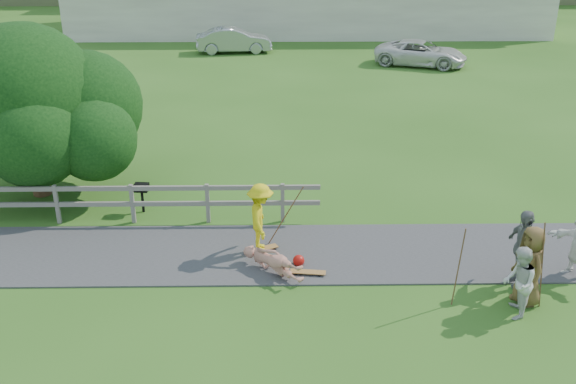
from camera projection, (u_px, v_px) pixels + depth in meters
The scene contains 18 objects.
ground at pixel (194, 287), 14.27m from camera, with size 260.00×260.00×0.00m, color #2D5B1A.
path at pixel (201, 254), 15.64m from camera, with size 34.00×3.00×0.04m, color #363638.
fence at pixel (33, 199), 16.94m from camera, with size 15.05×0.10×1.10m.
skater_rider at pixel (261, 221), 15.39m from camera, with size 1.10×0.63×1.71m, color yellow.
skater_fallen at pixel (273, 262), 14.69m from camera, with size 1.70×0.41×0.62m, color tan.
spectator_a at pixel (519, 283), 12.96m from camera, with size 0.76×0.59×1.55m, color silver.
spectator_b at pixel (522, 248), 14.03m from camera, with size 1.06×0.44×1.82m, color slate.
spectator_c at pixel (530, 266), 13.38m from camera, with size 0.87×0.56×1.77m, color brown.
car_silver at pixel (234, 40), 38.27m from camera, with size 1.56×4.46×1.47m, color #A1A3A8.
car_white at pixel (421, 53), 34.95m from camera, with size 2.27×4.93×1.37m, color silver.
tree at pixel (33, 135), 18.30m from camera, with size 6.50×6.50×3.68m, color black, non-canonical shape.
bbq at pixel (142, 198), 17.73m from camera, with size 0.39×0.29×0.84m, color black, non-canonical shape.
longboard_rider at pixel (261, 251), 15.71m from camera, with size 0.86×0.21×0.10m, color #986031, non-canonical shape.
longboard_fallen at pixel (308, 274), 14.71m from camera, with size 0.82×0.20×0.09m, color #986031, non-canonical shape.
helmet at pixel (299, 261), 15.08m from camera, with size 0.28×0.28×0.28m, color #B1130D.
pole_rider at pixel (285, 212), 15.74m from camera, with size 0.03×0.03×1.81m, color brown.
pole_spec_left at pixel (458, 268), 13.27m from camera, with size 0.03×0.03×1.81m, color brown.
pole_spec_right at pixel (542, 265), 13.17m from camera, with size 0.03×0.03×1.99m, color brown.
Camera 1 is at (1.90, -12.28, 7.62)m, focal length 40.00 mm.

